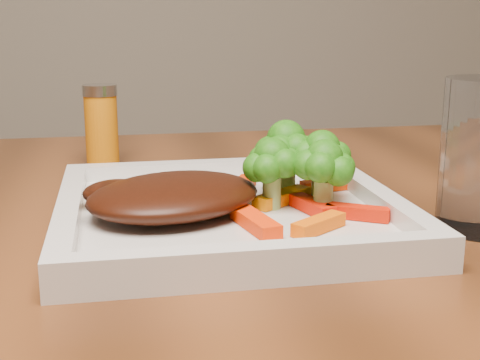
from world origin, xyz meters
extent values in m
cube|color=silver|center=(0.05, 0.17, 0.76)|extent=(0.27, 0.27, 0.01)
ellipsoid|color=#391308|center=(0.01, 0.17, 0.78)|extent=(0.18, 0.16, 0.03)
cube|color=#F35E03|center=(0.11, 0.11, 0.77)|extent=(0.05, 0.04, 0.01)
cube|color=red|center=(0.15, 0.13, 0.77)|extent=(0.05, 0.04, 0.01)
cube|color=#FF3204|center=(0.06, 0.12, 0.77)|extent=(0.03, 0.06, 0.01)
cube|color=#EC3803|center=(0.15, 0.22, 0.77)|extent=(0.05, 0.02, 0.01)
cube|color=red|center=(0.07, 0.23, 0.77)|extent=(0.04, 0.05, 0.01)
cube|color=red|center=(0.12, 0.15, 0.77)|extent=(0.03, 0.05, 0.01)
cube|color=orange|center=(0.10, 0.18, 0.77)|extent=(0.06, 0.05, 0.01)
cylinder|color=orange|center=(-0.05, 0.41, 0.80)|extent=(0.04, 0.04, 0.09)
camera|label=1|loc=(-0.04, -0.34, 0.92)|focal=50.00mm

